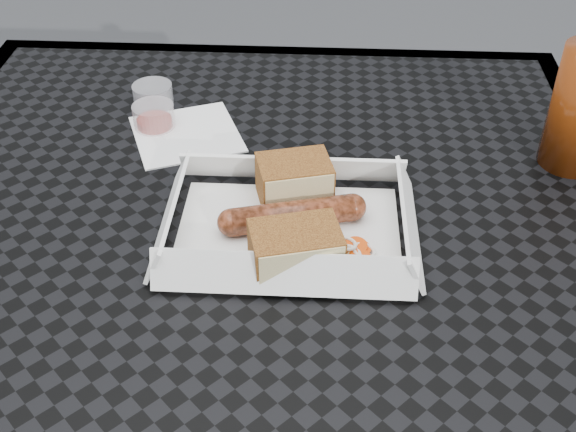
% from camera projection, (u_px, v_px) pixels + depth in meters
% --- Properties ---
extents(patio_table, '(0.80, 0.80, 0.74)m').
position_uv_depth(patio_table, '(250.00, 270.00, 0.79)').
color(patio_table, black).
rests_on(patio_table, ground).
extents(food_tray, '(0.22, 0.15, 0.00)m').
position_uv_depth(food_tray, '(289.00, 232.00, 0.72)').
color(food_tray, white).
rests_on(food_tray, patio_table).
extents(bratwurst, '(0.15, 0.06, 0.03)m').
position_uv_depth(bratwurst, '(293.00, 215.00, 0.72)').
color(bratwurst, brown).
rests_on(bratwurst, food_tray).
extents(bread_near, '(0.08, 0.07, 0.05)m').
position_uv_depth(bread_near, '(294.00, 180.00, 0.75)').
color(bread_near, brown).
rests_on(bread_near, food_tray).
extents(bread_far, '(0.09, 0.07, 0.04)m').
position_uv_depth(bread_far, '(296.00, 249.00, 0.67)').
color(bread_far, brown).
rests_on(bread_far, food_tray).
extents(veg_garnish, '(0.03, 0.03, 0.00)m').
position_uv_depth(veg_garnish, '(354.00, 255.00, 0.69)').
color(veg_garnish, '#E34509').
rests_on(veg_garnish, food_tray).
extents(napkin, '(0.16, 0.16, 0.00)m').
position_uv_depth(napkin, '(187.00, 134.00, 0.86)').
color(napkin, white).
rests_on(napkin, patio_table).
extents(condiment_cup_sauce, '(0.05, 0.05, 0.03)m').
position_uv_depth(condiment_cup_sauce, '(154.00, 117.00, 0.87)').
color(condiment_cup_sauce, maroon).
rests_on(condiment_cup_sauce, patio_table).
extents(condiment_cup_empty, '(0.05, 0.05, 0.03)m').
position_uv_depth(condiment_cup_empty, '(153.00, 96.00, 0.91)').
color(condiment_cup_empty, silver).
rests_on(condiment_cup_empty, patio_table).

